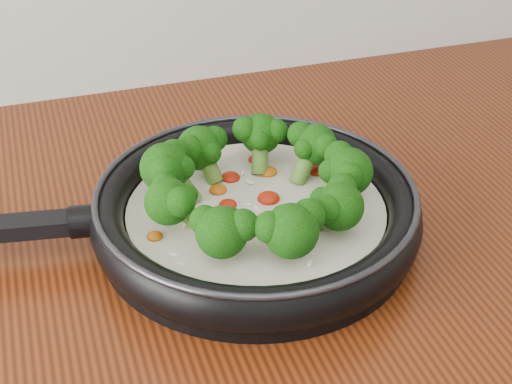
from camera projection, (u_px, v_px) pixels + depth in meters
name	position (u px, v px, depth m)	size (l,w,h in m)	color
skillet	(253.00, 208.00, 0.72)	(0.51, 0.36, 0.09)	black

